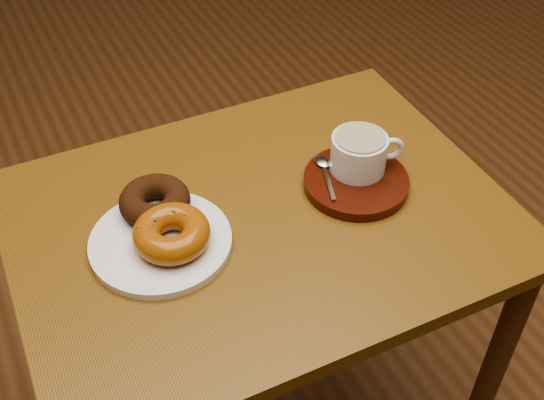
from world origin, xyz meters
name	(u,v)px	position (x,y,z in m)	size (l,w,h in m)	color
ground	(300,347)	(0.00, 0.00, 0.00)	(6.00, 6.00, 0.00)	brown
cafe_table	(261,263)	(-0.19, -0.18, 0.58)	(0.75, 0.57, 0.69)	brown
donut_plate	(161,242)	(-0.34, -0.17, 0.70)	(0.20, 0.20, 0.01)	white
donut_cinnamon	(155,201)	(-0.33, -0.11, 0.72)	(0.11, 0.11, 0.04)	#33190A
donut_caramel	(172,233)	(-0.33, -0.19, 0.72)	(0.14, 0.14, 0.04)	#9A5010
saucer	(356,182)	(-0.03, -0.19, 0.70)	(0.16, 0.16, 0.02)	#370F07
coffee_cup	(360,153)	(-0.01, -0.17, 0.74)	(0.11, 0.09, 0.06)	white
teaspoon	(324,165)	(-0.06, -0.14, 0.71)	(0.04, 0.10, 0.01)	silver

